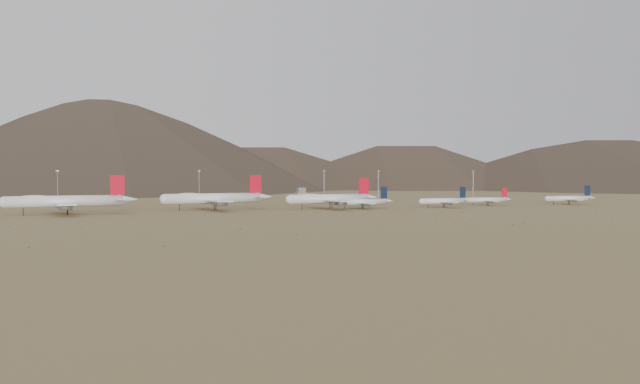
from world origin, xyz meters
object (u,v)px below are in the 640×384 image
object	(u,v)px
narrowbody_a	(363,202)
widebody_west	(66,201)
widebody_centre	(214,198)
control_tower	(301,196)
narrowbody_b	(445,201)
widebody_east	(330,198)

from	to	relation	value
narrowbody_a	widebody_west	bearing A→B (deg)	174.61
widebody_centre	control_tower	distance (m)	116.88
control_tower	narrowbody_b	bearing A→B (deg)	-54.34
widebody_west	narrowbody_a	distance (m)	186.24
narrowbody_a	control_tower	size ratio (longest dim) A/B	3.69
narrowbody_a	narrowbody_b	bearing A→B (deg)	-7.27
widebody_east	narrowbody_a	size ratio (longest dim) A/B	1.54
control_tower	widebody_west	bearing A→B (deg)	-150.64
control_tower	widebody_centre	bearing A→B (deg)	-136.60
narrowbody_a	control_tower	distance (m)	98.76
widebody_west	widebody_east	world-z (taller)	widebody_west
narrowbody_b	control_tower	bearing A→B (deg)	119.76
narrowbody_b	control_tower	xyz separation A→B (m)	(-71.75, 100.01, 0.72)
narrowbody_b	widebody_centre	bearing A→B (deg)	166.93
widebody_centre	widebody_east	xyz separation A→B (m)	(74.92, -12.41, -0.71)
widebody_east	control_tower	world-z (taller)	widebody_east
widebody_centre	widebody_east	size ratio (longest dim) A/B	1.10
widebody_west	control_tower	bearing A→B (deg)	24.26
widebody_east	narrowbody_b	world-z (taller)	widebody_east
widebody_west	narrowbody_b	xyz separation A→B (m)	(246.27, -1.85, -3.27)
widebody_centre	control_tower	size ratio (longest dim) A/B	6.28
narrowbody_b	widebody_east	bearing A→B (deg)	169.00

